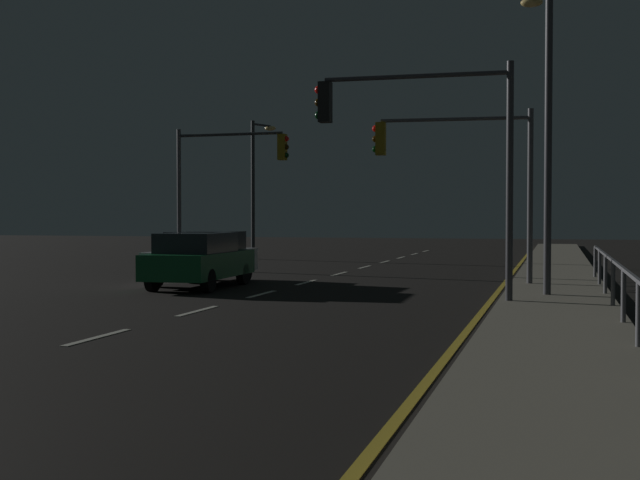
# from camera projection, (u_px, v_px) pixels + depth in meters

# --- Properties ---
(ground_plane) EXTENTS (112.00, 112.00, 0.00)m
(ground_plane) POSITION_uv_depth(u_px,v_px,m) (268.00, 293.00, 22.03)
(ground_plane) COLOR black
(ground_plane) RESTS_ON ground
(sidewalk_right) EXTENTS (2.57, 77.00, 0.14)m
(sidewalk_right) POSITION_uv_depth(u_px,v_px,m) (557.00, 298.00, 19.98)
(sidewalk_right) COLOR gray
(sidewalk_right) RESTS_ON ground
(lane_markings_center) EXTENTS (0.14, 50.00, 0.01)m
(lane_markings_center) POSITION_uv_depth(u_px,v_px,m) (306.00, 282.00, 25.39)
(lane_markings_center) COLOR silver
(lane_markings_center) RESTS_ON ground
(lane_edge_line) EXTENTS (0.14, 53.00, 0.01)m
(lane_edge_line) POSITION_uv_depth(u_px,v_px,m) (505.00, 283.00, 25.21)
(lane_edge_line) COLOR gold
(lane_edge_line) RESTS_ON ground
(car) EXTENTS (2.00, 4.47, 1.57)m
(car) POSITION_uv_depth(u_px,v_px,m) (199.00, 259.00, 23.44)
(car) COLOR #14592D
(car) RESTS_ON ground
(car_oncoming) EXTENTS (1.92, 4.44, 1.57)m
(car_oncoming) POSITION_uv_depth(u_px,v_px,m) (204.00, 257.00, 24.95)
(car_oncoming) COLOR silver
(car_oncoming) RESTS_ON ground
(traffic_light_near_left) EXTENTS (4.60, 0.38, 5.36)m
(traffic_light_near_left) POSITION_uv_depth(u_px,v_px,m) (421.00, 133.00, 18.98)
(traffic_light_near_left) COLOR #38383D
(traffic_light_near_left) RESTS_ON sidewalk_right
(traffic_light_near_right) EXTENTS (4.51, 0.34, 5.35)m
(traffic_light_near_right) POSITION_uv_depth(u_px,v_px,m) (226.00, 169.00, 30.94)
(traffic_light_near_right) COLOR #4C4C51
(traffic_light_near_right) RESTS_ON ground
(traffic_light_far_center) EXTENTS (4.57, 0.60, 4.93)m
(traffic_light_far_center) POSITION_uv_depth(u_px,v_px,m) (457.00, 160.00, 23.72)
(traffic_light_far_center) COLOR #4C4C51
(traffic_light_far_center) RESTS_ON sidewalk_right
(street_lamp_median) EXTENTS (0.82, 1.47, 7.61)m
(street_lamp_median) POSITION_uv_depth(u_px,v_px,m) (545.00, 109.00, 20.14)
(street_lamp_median) COLOR #38383D
(street_lamp_median) RESTS_ON sidewalk_right
(street_lamp_far_end) EXTENTS (0.83, 1.47, 6.57)m
(street_lamp_far_end) POSITION_uv_depth(u_px,v_px,m) (256.00, 176.00, 39.38)
(street_lamp_far_end) COLOR #2D3033
(street_lamp_far_end) RESTS_ON ground
(barrier_fence) EXTENTS (0.09, 26.01, 0.98)m
(barrier_fence) POSITION_uv_depth(u_px,v_px,m) (631.00, 288.00, 13.36)
(barrier_fence) COLOR #59595E
(barrier_fence) RESTS_ON sidewalk_right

